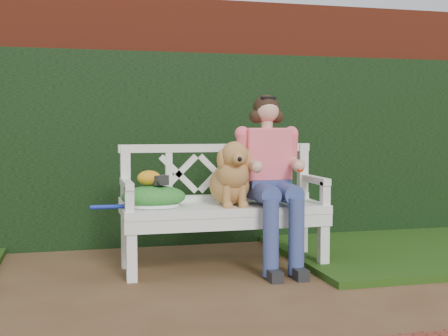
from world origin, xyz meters
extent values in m
plane|color=#53341F|center=(0.00, 0.00, 0.00)|extent=(60.00, 60.00, 0.00)
cube|color=maroon|center=(0.00, 1.90, 1.10)|extent=(10.00, 0.30, 2.20)
cube|color=#1A3914|center=(0.00, 1.68, 0.85)|extent=(10.00, 0.18, 1.70)
cube|color=#183311|center=(2.40, 0.90, 0.03)|extent=(2.60, 2.00, 0.05)
cube|color=#252525|center=(0.05, 0.63, 0.67)|extent=(0.13, 0.12, 0.07)
ellipsoid|color=orange|center=(-0.03, 0.65, 0.69)|extent=(0.19, 0.15, 0.11)
camera|label=1|loc=(-0.55, -3.60, 1.06)|focal=48.00mm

